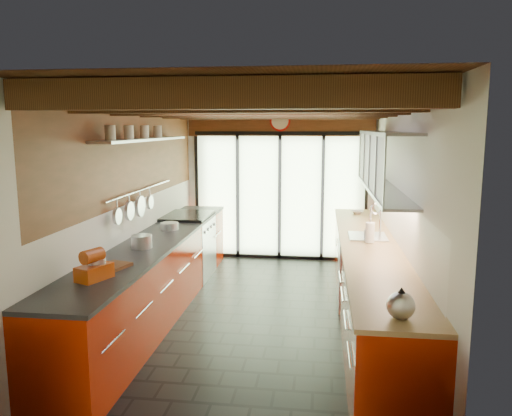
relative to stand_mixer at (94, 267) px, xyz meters
name	(u,v)px	position (x,y,z in m)	size (l,w,h in m)	color
ground	(260,315)	(1.27, 1.67, -1.03)	(5.50, 5.50, 0.00)	black
room_shell	(261,179)	(1.27, 1.67, 0.62)	(5.50, 5.50, 5.50)	silver
ceiling_beams	(264,109)	(1.27, 2.05, 1.43)	(3.14, 5.06, 4.90)	#593316
glass_door	(280,163)	(1.27, 4.37, 0.63)	(2.95, 0.10, 2.90)	#C6EAAD
left_counter	(157,275)	(-0.01, 1.67, -0.57)	(0.68, 5.00, 0.92)	#A51C02
range_stove	(188,246)	(-0.01, 3.12, -0.56)	(0.66, 0.90, 0.97)	silver
right_counter	(369,283)	(2.54, 1.67, -0.57)	(0.68, 5.00, 0.92)	#A51C02
sink_assembly	(369,234)	(2.56, 2.07, -0.07)	(0.45, 0.52, 0.43)	silver
upper_cabinets_right	(385,162)	(2.70, 1.97, 0.82)	(0.34, 3.00, 3.00)	silver
left_wall_fixtures	(142,158)	(-0.20, 1.82, 0.85)	(0.28, 2.60, 0.96)	silver
stand_mixer	(94,267)	(0.00, 0.00, 0.00)	(0.28, 0.36, 0.28)	#BF460F
pot_large	(142,242)	(0.00, 1.17, -0.04)	(0.23, 0.23, 0.15)	silver
pot_small	(169,226)	(0.00, 2.20, -0.07)	(0.24, 0.24, 0.09)	silver
cutting_board	(112,267)	(0.00, 0.35, -0.10)	(0.25, 0.35, 0.03)	brown
kettle	(401,304)	(2.54, -0.58, -0.01)	(0.24, 0.27, 0.23)	silver
paper_towel	(370,233)	(2.54, 1.75, 0.01)	(0.12, 0.12, 0.28)	white
soap_bottle	(369,233)	(2.54, 1.90, -0.02)	(0.08, 0.08, 0.18)	silver
bowl	(358,212)	(2.54, 3.77, -0.09)	(0.19, 0.19, 0.05)	silver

